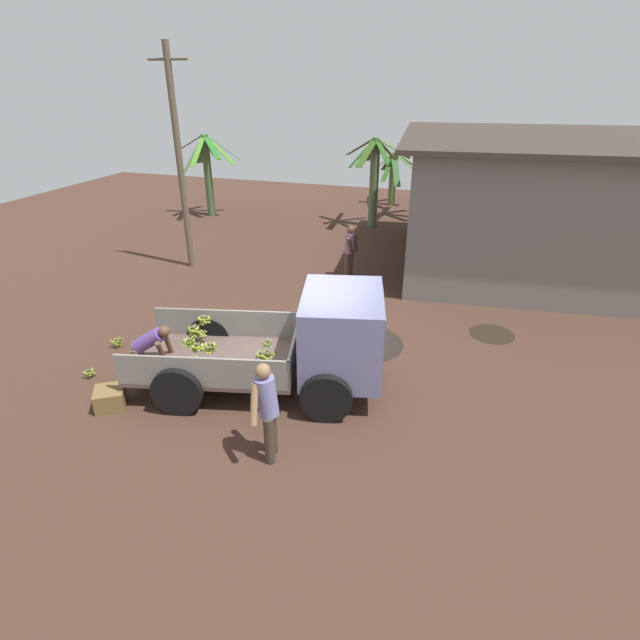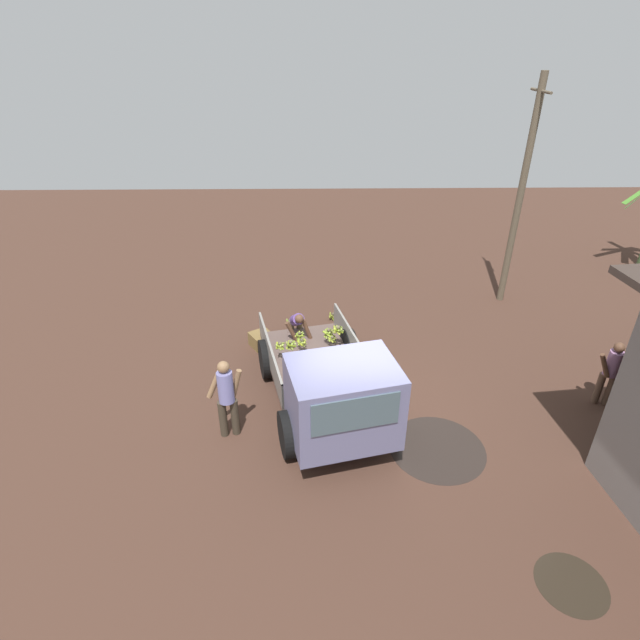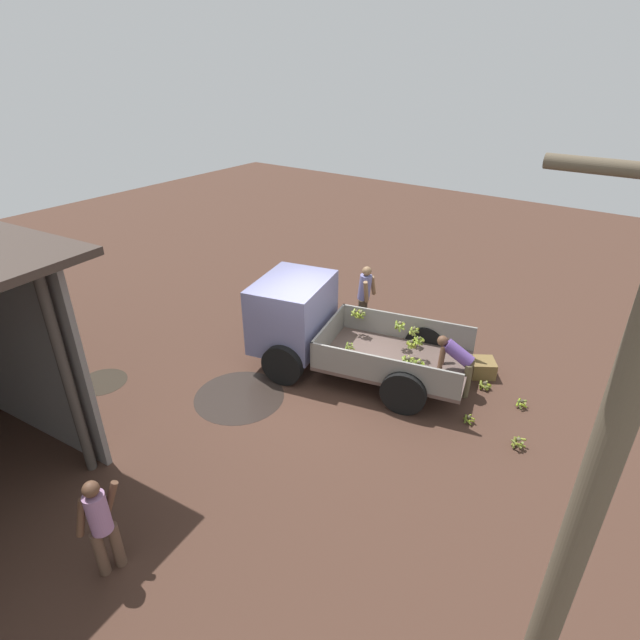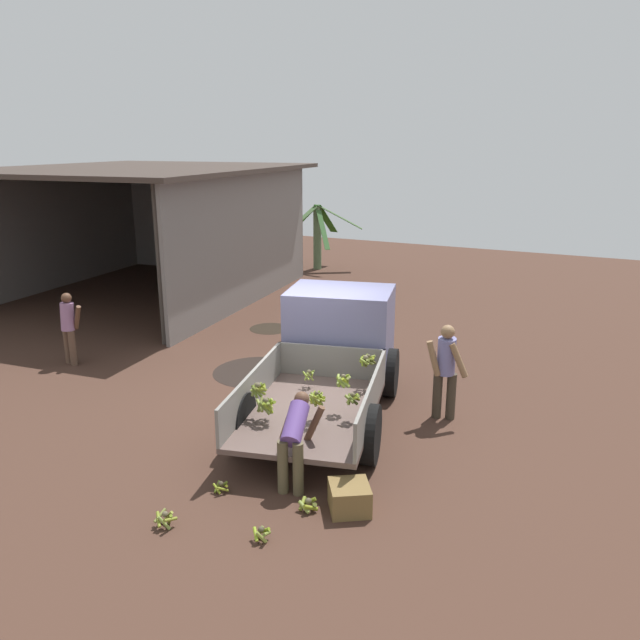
{
  "view_description": "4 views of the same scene",
  "coord_description": "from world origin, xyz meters",
  "px_view_note": "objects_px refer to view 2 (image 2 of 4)",
  "views": [
    {
      "loc": [
        2.94,
        -8.08,
        5.32
      ],
      "look_at": [
        0.32,
        0.16,
        1.06
      ],
      "focal_mm": 28.0,
      "sensor_mm": 36.0,
      "label": 1
    },
    {
      "loc": [
        7.89,
        -0.96,
        6.79
      ],
      "look_at": [
        -1.34,
        -0.8,
        1.57
      ],
      "focal_mm": 28.0,
      "sensor_mm": 36.0,
      "label": 2
    },
    {
      "loc": [
        -5.22,
        7.12,
        6.09
      ],
      "look_at": [
        -0.11,
        -0.03,
        1.46
      ],
      "focal_mm": 28.0,
      "sensor_mm": 36.0,
      "label": 3
    },
    {
      "loc": [
        -9.24,
        -4.97,
        4.54
      ],
      "look_at": [
        0.31,
        -0.31,
        1.47
      ],
      "focal_mm": 35.0,
      "sensor_mm": 36.0,
      "label": 4
    }
  ],
  "objects_px": {
    "utility_pole": "(520,195)",
    "person_foreground_visitor": "(227,395)",
    "wooden_crate_0": "(261,340)",
    "person_bystander_near_shed": "(611,371)",
    "banana_bunch_on_ground_0": "(281,338)",
    "cargo_truck": "(335,393)",
    "banana_bunch_on_ground_1": "(333,316)",
    "banana_bunch_on_ground_2": "(329,335)",
    "banana_bunch_on_ground_3": "(290,322)",
    "person_worker_loading": "(297,325)"
  },
  "relations": [
    {
      "from": "person_foreground_visitor",
      "to": "banana_bunch_on_ground_0",
      "type": "bearing_deg",
      "value": -25.47
    },
    {
      "from": "person_bystander_near_shed",
      "to": "banana_bunch_on_ground_0",
      "type": "distance_m",
      "value": 7.48
    },
    {
      "from": "person_worker_loading",
      "to": "cargo_truck",
      "type": "bearing_deg",
      "value": 2.59
    },
    {
      "from": "utility_pole",
      "to": "banana_bunch_on_ground_1",
      "type": "xyz_separation_m",
      "value": [
        1.16,
        -5.03,
        -3.01
      ]
    },
    {
      "from": "utility_pole",
      "to": "banana_bunch_on_ground_3",
      "type": "distance_m",
      "value": 7.07
    },
    {
      "from": "utility_pole",
      "to": "banana_bunch_on_ground_2",
      "type": "height_order",
      "value": "utility_pole"
    },
    {
      "from": "person_foreground_visitor",
      "to": "person_worker_loading",
      "type": "height_order",
      "value": "person_foreground_visitor"
    },
    {
      "from": "person_worker_loading",
      "to": "person_bystander_near_shed",
      "type": "xyz_separation_m",
      "value": [
        2.18,
        6.5,
        0.12
      ]
    },
    {
      "from": "cargo_truck",
      "to": "person_bystander_near_shed",
      "type": "distance_m",
      "value": 5.77
    },
    {
      "from": "banana_bunch_on_ground_3",
      "to": "banana_bunch_on_ground_2",
      "type": "bearing_deg",
      "value": 57.07
    },
    {
      "from": "person_bystander_near_shed",
      "to": "banana_bunch_on_ground_3",
      "type": "distance_m",
      "value": 7.61
    },
    {
      "from": "banana_bunch_on_ground_2",
      "to": "wooden_crate_0",
      "type": "distance_m",
      "value": 1.75
    },
    {
      "from": "person_foreground_visitor",
      "to": "banana_bunch_on_ground_1",
      "type": "distance_m",
      "value": 5.08
    },
    {
      "from": "banana_bunch_on_ground_1",
      "to": "banana_bunch_on_ground_2",
      "type": "xyz_separation_m",
      "value": [
        0.95,
        -0.16,
        -0.03
      ]
    },
    {
      "from": "banana_bunch_on_ground_1",
      "to": "person_bystander_near_shed",
      "type": "bearing_deg",
      "value": 55.93
    },
    {
      "from": "person_foreground_visitor",
      "to": "person_bystander_near_shed",
      "type": "bearing_deg",
      "value": -96.54
    },
    {
      "from": "cargo_truck",
      "to": "banana_bunch_on_ground_2",
      "type": "xyz_separation_m",
      "value": [
        -3.62,
        0.01,
        -0.92
      ]
    },
    {
      "from": "banana_bunch_on_ground_1",
      "to": "wooden_crate_0",
      "type": "relative_size",
      "value": 0.52
    },
    {
      "from": "cargo_truck",
      "to": "banana_bunch_on_ground_1",
      "type": "bearing_deg",
      "value": 164.71
    },
    {
      "from": "utility_pole",
      "to": "person_worker_loading",
      "type": "height_order",
      "value": "utility_pole"
    },
    {
      "from": "banana_bunch_on_ground_2",
      "to": "banana_bunch_on_ground_3",
      "type": "height_order",
      "value": "banana_bunch_on_ground_3"
    },
    {
      "from": "banana_bunch_on_ground_1",
      "to": "banana_bunch_on_ground_3",
      "type": "height_order",
      "value": "banana_bunch_on_ground_1"
    },
    {
      "from": "utility_pole",
      "to": "person_foreground_visitor",
      "type": "distance_m",
      "value": 9.46
    },
    {
      "from": "banana_bunch_on_ground_2",
      "to": "utility_pole",
      "type": "bearing_deg",
      "value": 112.09
    },
    {
      "from": "banana_bunch_on_ground_0",
      "to": "cargo_truck",
      "type": "bearing_deg",
      "value": 19.5
    },
    {
      "from": "person_bystander_near_shed",
      "to": "banana_bunch_on_ground_2",
      "type": "height_order",
      "value": "person_bystander_near_shed"
    },
    {
      "from": "banana_bunch_on_ground_2",
      "to": "wooden_crate_0",
      "type": "bearing_deg",
      "value": -77.92
    },
    {
      "from": "banana_bunch_on_ground_3",
      "to": "wooden_crate_0",
      "type": "xyz_separation_m",
      "value": [
        1.04,
        -0.68,
        0.07
      ]
    },
    {
      "from": "person_worker_loading",
      "to": "banana_bunch_on_ground_1",
      "type": "height_order",
      "value": "person_worker_loading"
    },
    {
      "from": "person_worker_loading",
      "to": "person_bystander_near_shed",
      "type": "height_order",
      "value": "person_bystander_near_shed"
    },
    {
      "from": "banana_bunch_on_ground_0",
      "to": "wooden_crate_0",
      "type": "bearing_deg",
      "value": -63.35
    },
    {
      "from": "cargo_truck",
      "to": "wooden_crate_0",
      "type": "bearing_deg",
      "value": -165.58
    },
    {
      "from": "wooden_crate_0",
      "to": "cargo_truck",
      "type": "bearing_deg",
      "value": 27.66
    },
    {
      "from": "cargo_truck",
      "to": "banana_bunch_on_ground_3",
      "type": "distance_m",
      "value": 4.51
    },
    {
      "from": "person_foreground_visitor",
      "to": "person_worker_loading",
      "type": "distance_m",
      "value": 3.2
    },
    {
      "from": "banana_bunch_on_ground_1",
      "to": "person_foreground_visitor",
      "type": "bearing_deg",
      "value": -26.16
    },
    {
      "from": "cargo_truck",
      "to": "banana_bunch_on_ground_3",
      "type": "bearing_deg",
      "value": -179.76
    },
    {
      "from": "banana_bunch_on_ground_1",
      "to": "banana_bunch_on_ground_2",
      "type": "relative_size",
      "value": 1.1
    },
    {
      "from": "cargo_truck",
      "to": "wooden_crate_0",
      "type": "relative_size",
      "value": 9.68
    },
    {
      "from": "cargo_truck",
      "to": "person_worker_loading",
      "type": "bearing_deg",
      "value": -178.45
    },
    {
      "from": "banana_bunch_on_ground_0",
      "to": "wooden_crate_0",
      "type": "xyz_separation_m",
      "value": [
        0.24,
        -0.47,
        0.09
      ]
    },
    {
      "from": "wooden_crate_0",
      "to": "person_bystander_near_shed",
      "type": "bearing_deg",
      "value": 71.84
    },
    {
      "from": "utility_pole",
      "to": "person_worker_loading",
      "type": "bearing_deg",
      "value": -65.53
    },
    {
      "from": "wooden_crate_0",
      "to": "banana_bunch_on_ground_3",
      "type": "bearing_deg",
      "value": 146.87
    },
    {
      "from": "utility_pole",
      "to": "banana_bunch_on_ground_3",
      "type": "height_order",
      "value": "utility_pole"
    },
    {
      "from": "banana_bunch_on_ground_1",
      "to": "wooden_crate_0",
      "type": "xyz_separation_m",
      "value": [
        1.32,
        -1.87,
        0.06
      ]
    },
    {
      "from": "banana_bunch_on_ground_2",
      "to": "person_foreground_visitor",
      "type": "bearing_deg",
      "value": -30.02
    },
    {
      "from": "banana_bunch_on_ground_0",
      "to": "banana_bunch_on_ground_1",
      "type": "relative_size",
      "value": 1.07
    },
    {
      "from": "person_foreground_visitor",
      "to": "banana_bunch_on_ground_2",
      "type": "height_order",
      "value": "person_foreground_visitor"
    },
    {
      "from": "banana_bunch_on_ground_0",
      "to": "banana_bunch_on_ground_2",
      "type": "height_order",
      "value": "banana_bunch_on_ground_0"
    }
  ]
}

